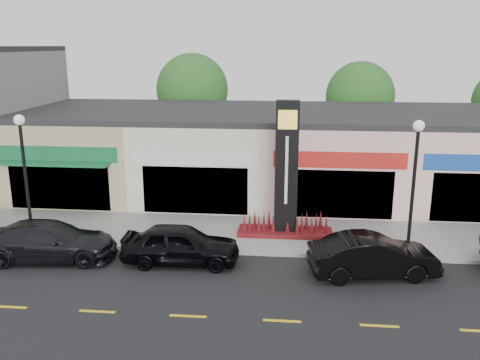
{
  "coord_description": "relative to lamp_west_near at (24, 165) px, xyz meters",
  "views": [
    {
      "loc": [
        3.06,
        -17.31,
        8.41
      ],
      "look_at": [
        0.99,
        4.0,
        2.67
      ],
      "focal_mm": 38.0,
      "sensor_mm": 36.0,
      "label": 1
    }
  ],
  "objects": [
    {
      "name": "ground",
      "position": [
        8.0,
        -2.5,
        -3.48
      ],
      "size": [
        120.0,
        120.0,
        0.0
      ],
      "primitive_type": "plane",
      "color": "black",
      "rests_on": "ground"
    },
    {
      "name": "sidewalk",
      "position": [
        8.0,
        1.85,
        -3.4
      ],
      "size": [
        52.0,
        4.3,
        0.15
      ],
      "primitive_type": "cube",
      "color": "gray",
      "rests_on": "ground"
    },
    {
      "name": "curb",
      "position": [
        8.0,
        -0.4,
        -3.4
      ],
      "size": [
        52.0,
        0.2,
        0.15
      ],
      "primitive_type": "cube",
      "color": "gray",
      "rests_on": "ground"
    },
    {
      "name": "shop_beige",
      "position": [
        -0.5,
        8.96,
        -1.08
      ],
      "size": [
        7.0,
        10.85,
        4.8
      ],
      "color": "tan",
      "rests_on": "ground"
    },
    {
      "name": "shop_cream",
      "position": [
        6.5,
        8.97,
        -1.08
      ],
      "size": [
        7.0,
        10.01,
        4.8
      ],
      "color": "beige",
      "rests_on": "ground"
    },
    {
      "name": "shop_pink_w",
      "position": [
        13.5,
        8.97,
        -1.08
      ],
      "size": [
        7.0,
        10.01,
        4.8
      ],
      "color": "#D6A8A3",
      "rests_on": "ground"
    },
    {
      "name": "shop_pink_e",
      "position": [
        20.5,
        8.97,
        -1.08
      ],
      "size": [
        7.0,
        10.01,
        4.8
      ],
      "color": "#D6A8A3",
      "rests_on": "ground"
    },
    {
      "name": "tree_rear_west",
      "position": [
        4.0,
        17.0,
        1.74
      ],
      "size": [
        5.2,
        5.2,
        7.83
      ],
      "color": "#382619",
      "rests_on": "ground"
    },
    {
      "name": "tree_rear_mid",
      "position": [
        16.0,
        17.0,
        1.41
      ],
      "size": [
        4.8,
        4.8,
        7.29
      ],
      "color": "#382619",
      "rests_on": "ground"
    },
    {
      "name": "lamp_west_near",
      "position": [
        0.0,
        0.0,
        0.0
      ],
      "size": [
        0.44,
        0.44,
        5.47
      ],
      "color": "black",
      "rests_on": "sidewalk"
    },
    {
      "name": "lamp_east_near",
      "position": [
        16.0,
        0.0,
        0.0
      ],
      "size": [
        0.44,
        0.44,
        5.47
      ],
      "color": "black",
      "rests_on": "sidewalk"
    },
    {
      "name": "pylon_sign",
      "position": [
        11.0,
        1.7,
        -1.2
      ],
      "size": [
        4.2,
        1.3,
        6.0
      ],
      "color": "#590F19",
      "rests_on": "sidewalk"
    },
    {
      "name": "car_dark_sedan",
      "position": [
        1.58,
        -1.62,
        -2.7
      ],
      "size": [
        2.71,
        5.53,
        1.55
      ],
      "primitive_type": "imported",
      "rotation": [
        0.0,
        0.0,
        1.67
      ],
      "color": "black",
      "rests_on": "ground"
    },
    {
      "name": "car_black_sedan",
      "position": [
        6.93,
        -1.47,
        -2.69
      ],
      "size": [
        1.98,
        4.67,
        1.57
      ],
      "primitive_type": "imported",
      "rotation": [
        0.0,
        0.0,
        1.6
      ],
      "color": "black",
      "rests_on": "ground"
    },
    {
      "name": "car_black_conv",
      "position": [
        14.31,
        -1.9,
        -2.69
      ],
      "size": [
        2.42,
        4.96,
        1.57
      ],
      "primitive_type": "imported",
      "rotation": [
        0.0,
        0.0,
        1.74
      ],
      "color": "black",
      "rests_on": "ground"
    }
  ]
}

